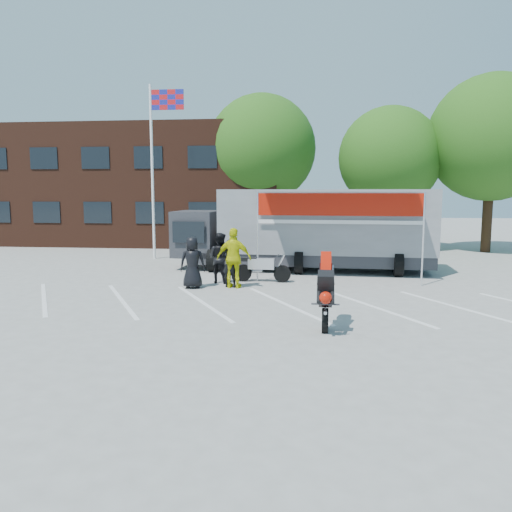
% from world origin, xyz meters
% --- Properties ---
extents(ground, '(100.00, 100.00, 0.00)m').
position_xyz_m(ground, '(0.00, 0.00, 0.00)').
color(ground, '#A0A09B').
rests_on(ground, ground).
extents(parking_bay_lines, '(18.09, 13.33, 0.01)m').
position_xyz_m(parking_bay_lines, '(0.00, 1.00, 0.01)').
color(parking_bay_lines, white).
rests_on(parking_bay_lines, ground).
extents(office_building, '(18.00, 8.00, 7.00)m').
position_xyz_m(office_building, '(-10.00, 18.00, 3.50)').
color(office_building, '#442116').
rests_on(office_building, ground).
extents(flagpole, '(1.61, 0.12, 8.00)m').
position_xyz_m(flagpole, '(-6.24, 10.00, 5.05)').
color(flagpole, white).
rests_on(flagpole, ground).
extents(tree_left, '(6.12, 6.12, 8.64)m').
position_xyz_m(tree_left, '(-2.00, 16.00, 5.57)').
color(tree_left, '#382314').
rests_on(tree_left, ground).
extents(tree_mid, '(5.44, 5.44, 7.68)m').
position_xyz_m(tree_mid, '(5.00, 15.00, 4.94)').
color(tree_mid, '#382314').
rests_on(tree_mid, ground).
extents(tree_right, '(6.46, 6.46, 9.12)m').
position_xyz_m(tree_right, '(10.00, 14.50, 5.88)').
color(tree_right, '#382314').
rests_on(tree_right, ground).
extents(transporter_truck, '(10.42, 5.44, 3.24)m').
position_xyz_m(transporter_truck, '(0.94, 7.28, 0.00)').
color(transporter_truck, gray).
rests_on(transporter_truck, ground).
extents(parked_motorcycle, '(2.05, 0.74, 1.06)m').
position_xyz_m(parked_motorcycle, '(-0.80, 4.47, 0.00)').
color(parked_motorcycle, silver).
rests_on(parked_motorcycle, ground).
extents(stunt_bike_rider, '(0.82, 1.68, 1.96)m').
position_xyz_m(stunt_bike_rider, '(1.23, -1.04, 0.00)').
color(stunt_bike_rider, black).
rests_on(stunt_bike_rider, ground).
extents(spectator_leather_a, '(0.90, 0.66, 1.70)m').
position_xyz_m(spectator_leather_a, '(-2.98, 3.08, 0.85)').
color(spectator_leather_a, black).
rests_on(spectator_leather_a, ground).
extents(spectator_leather_b, '(0.65, 0.50, 1.61)m').
position_xyz_m(spectator_leather_b, '(-1.77, 3.37, 0.80)').
color(spectator_leather_b, black).
rests_on(spectator_leather_b, ground).
extents(spectator_leather_c, '(1.03, 0.92, 1.75)m').
position_xyz_m(spectator_leather_c, '(-2.27, 4.16, 0.87)').
color(spectator_leather_c, black).
rests_on(spectator_leather_c, ground).
extents(spectator_hivis, '(1.22, 0.64, 1.98)m').
position_xyz_m(spectator_hivis, '(-1.63, 3.26, 0.99)').
color(spectator_hivis, '#D2D60B').
rests_on(spectator_hivis, ground).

